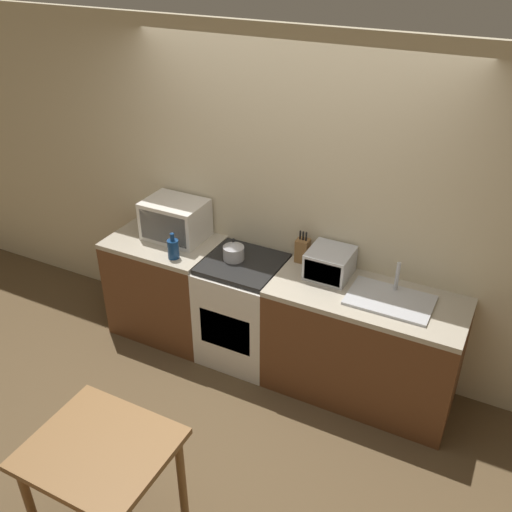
% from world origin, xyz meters
% --- Properties ---
extents(ground_plane, '(16.00, 16.00, 0.00)m').
position_xyz_m(ground_plane, '(0.00, 0.00, 0.00)').
color(ground_plane, brown).
extents(wall_back, '(10.00, 0.06, 2.60)m').
position_xyz_m(wall_back, '(0.00, 1.19, 1.30)').
color(wall_back, beige).
rests_on(wall_back, ground_plane).
extents(counter_left_run, '(0.90, 0.62, 0.90)m').
position_xyz_m(counter_left_run, '(-1.00, 0.85, 0.45)').
color(counter_left_run, brown).
rests_on(counter_left_run, ground_plane).
extents(counter_right_run, '(1.40, 0.62, 0.90)m').
position_xyz_m(counter_right_run, '(0.75, 0.85, 0.45)').
color(counter_right_run, brown).
rests_on(counter_right_run, ground_plane).
extents(stove_range, '(0.61, 0.62, 0.90)m').
position_xyz_m(stove_range, '(-0.25, 0.85, 0.45)').
color(stove_range, silver).
rests_on(stove_range, ground_plane).
extents(kettle, '(0.17, 0.17, 0.18)m').
position_xyz_m(kettle, '(-0.33, 0.85, 0.98)').
color(kettle, '#B7B7BC').
rests_on(kettle, stove_range).
extents(microwave, '(0.49, 0.37, 0.32)m').
position_xyz_m(microwave, '(-0.93, 0.95, 1.06)').
color(microwave, silver).
rests_on(microwave, counter_left_run).
extents(bottle, '(0.09, 0.09, 0.21)m').
position_xyz_m(bottle, '(-0.76, 0.66, 0.98)').
color(bottle, navy).
rests_on(bottle, counter_left_run).
extents(knife_block, '(0.10, 0.09, 0.26)m').
position_xyz_m(knife_block, '(0.15, 1.07, 1.00)').
color(knife_block, brown).
rests_on(knife_block, counter_right_run).
extents(toaster_oven, '(0.31, 0.32, 0.21)m').
position_xyz_m(toaster_oven, '(0.41, 0.97, 1.00)').
color(toaster_oven, silver).
rests_on(toaster_oven, counter_right_run).
extents(sink_basin, '(0.58, 0.38, 0.24)m').
position_xyz_m(sink_basin, '(0.91, 0.85, 0.91)').
color(sink_basin, silver).
rests_on(sink_basin, counter_right_run).
extents(dining_table, '(0.75, 0.66, 0.77)m').
position_xyz_m(dining_table, '(-0.14, -0.98, 0.65)').
color(dining_table, brown).
rests_on(dining_table, ground_plane).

